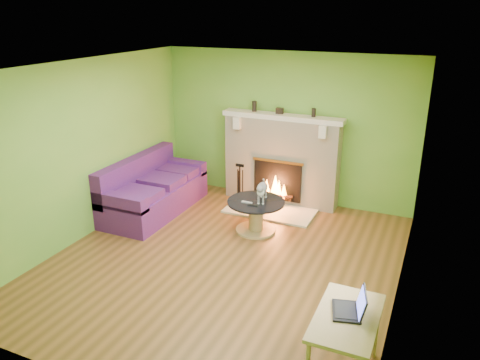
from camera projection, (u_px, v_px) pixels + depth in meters
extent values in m
plane|color=brown|center=(224.00, 261.00, 6.41)|extent=(5.00, 5.00, 0.00)
plane|color=white|center=(221.00, 67.00, 5.51)|extent=(5.00, 5.00, 0.00)
plane|color=#589731|center=(286.00, 128.00, 8.10)|extent=(5.00, 0.00, 5.00)
plane|color=#589731|center=(89.00, 263.00, 3.82)|extent=(5.00, 0.00, 5.00)
plane|color=#589731|center=(84.00, 151.00, 6.82)|extent=(0.00, 5.00, 5.00)
plane|color=#589731|center=(408.00, 199.00, 5.10)|extent=(0.00, 5.00, 5.00)
plane|color=silver|center=(400.00, 208.00, 4.25)|extent=(0.00, 1.20, 1.20)
plane|color=white|center=(399.00, 208.00, 4.25)|extent=(0.00, 1.06, 1.06)
cube|color=beige|center=(282.00, 161.00, 8.14)|extent=(2.00, 0.35, 1.50)
cube|color=black|center=(277.00, 181.00, 8.09)|extent=(0.85, 0.03, 0.68)
cube|color=#BF882F|center=(278.00, 161.00, 7.96)|extent=(0.91, 0.02, 0.04)
cylinder|color=black|center=(276.00, 197.00, 8.15)|extent=(0.55, 0.07, 0.07)
cube|color=beige|center=(282.00, 117.00, 7.84)|extent=(2.10, 0.28, 0.08)
cube|color=beige|center=(237.00, 123.00, 8.02)|extent=(0.12, 0.10, 0.20)
cube|color=beige|center=(323.00, 132.00, 7.45)|extent=(0.12, 0.10, 0.20)
cube|color=beige|center=(270.00, 211.00, 7.95)|extent=(1.50, 0.75, 0.03)
cube|color=beige|center=(282.00, 117.00, 7.84)|extent=(2.10, 0.28, 0.08)
cube|color=#4A185E|center=(155.00, 198.00, 7.91)|extent=(0.92, 2.04, 0.46)
cube|color=#4A185E|center=(136.00, 173.00, 7.90)|extent=(0.21, 2.04, 0.58)
cube|color=#4A185E|center=(119.00, 202.00, 7.02)|extent=(0.92, 0.21, 0.23)
cube|color=#4A185E|center=(182.00, 166.00, 8.59)|extent=(0.92, 0.21, 0.23)
cube|color=#4A185E|center=(136.00, 194.00, 7.29)|extent=(0.73, 0.54, 0.13)
cube|color=#4A185E|center=(160.00, 180.00, 7.88)|extent=(0.73, 0.54, 0.13)
cube|color=#4A185E|center=(178.00, 170.00, 8.37)|extent=(0.73, 0.54, 0.13)
cylinder|color=tan|center=(256.00, 230.00, 7.27)|extent=(0.62, 0.62, 0.03)
cylinder|color=tan|center=(256.00, 216.00, 7.19)|extent=(0.22, 0.22, 0.43)
cylinder|color=black|center=(256.00, 202.00, 7.11)|extent=(0.88, 0.88, 0.03)
cube|color=tan|center=(347.00, 318.00, 4.15)|extent=(0.55, 0.94, 0.04)
cylinder|color=tan|center=(331.00, 317.00, 4.72)|extent=(0.04, 0.04, 0.66)
cylinder|color=tan|center=(377.00, 329.00, 4.55)|extent=(0.04, 0.04, 0.66)
cube|color=gray|center=(247.00, 202.00, 7.03)|extent=(0.17, 0.05, 0.02)
cube|color=black|center=(253.00, 205.00, 6.94)|extent=(0.16, 0.06, 0.02)
cylinder|color=black|center=(254.00, 106.00, 8.02)|extent=(0.08, 0.08, 0.18)
cylinder|color=black|center=(314.00, 113.00, 7.63)|extent=(0.07, 0.07, 0.14)
cube|color=black|center=(280.00, 111.00, 7.86)|extent=(0.12, 0.08, 0.10)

